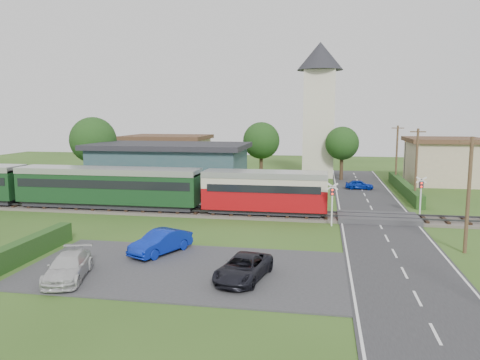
% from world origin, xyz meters
% --- Properties ---
extents(ground, '(120.00, 120.00, 0.00)m').
position_xyz_m(ground, '(0.00, 0.00, 0.00)').
color(ground, '#2D4C19').
extents(railway_track, '(76.00, 3.20, 0.49)m').
position_xyz_m(railway_track, '(0.00, 2.00, 0.11)').
color(railway_track, '#4C443D').
rests_on(railway_track, ground).
extents(road, '(6.00, 70.00, 0.05)m').
position_xyz_m(road, '(10.00, 0.00, 0.03)').
color(road, '#28282B').
rests_on(road, ground).
extents(car_park, '(17.00, 9.00, 0.08)m').
position_xyz_m(car_park, '(-1.50, -12.00, 0.04)').
color(car_park, '#333335').
rests_on(car_park, ground).
extents(crossing_deck, '(6.20, 3.40, 0.45)m').
position_xyz_m(crossing_deck, '(10.00, 2.00, 0.23)').
color(crossing_deck, '#333335').
rests_on(crossing_deck, ground).
extents(platform, '(30.00, 3.00, 0.45)m').
position_xyz_m(platform, '(-10.00, 5.20, 0.23)').
color(platform, gray).
rests_on(platform, ground).
extents(equipment_hut, '(2.30, 2.30, 2.55)m').
position_xyz_m(equipment_hut, '(-18.00, 5.20, 1.75)').
color(equipment_hut, beige).
rests_on(equipment_hut, platform).
extents(station_building, '(16.00, 9.00, 5.30)m').
position_xyz_m(station_building, '(-10.00, 10.99, 2.69)').
color(station_building, '#274A4E').
rests_on(station_building, ground).
extents(train, '(43.20, 2.90, 3.40)m').
position_xyz_m(train, '(-15.70, 2.00, 2.18)').
color(train, '#232328').
rests_on(train, ground).
extents(church_tower, '(6.00, 6.00, 17.60)m').
position_xyz_m(church_tower, '(5.00, 28.00, 10.23)').
color(church_tower, beige).
rests_on(church_tower, ground).
extents(house_west, '(10.80, 8.80, 5.50)m').
position_xyz_m(house_west, '(-15.00, 25.00, 2.79)').
color(house_west, tan).
rests_on(house_west, ground).
extents(house_east, '(8.80, 8.80, 5.50)m').
position_xyz_m(house_east, '(20.00, 24.00, 2.80)').
color(house_east, tan).
rests_on(house_east, ground).
extents(hedge_carpark, '(0.80, 9.00, 1.20)m').
position_xyz_m(hedge_carpark, '(-11.00, -12.00, 0.60)').
color(hedge_carpark, '#193814').
rests_on(hedge_carpark, ground).
extents(hedge_roadside, '(0.80, 18.00, 1.20)m').
position_xyz_m(hedge_roadside, '(14.20, 16.00, 0.60)').
color(hedge_roadside, '#193814').
rests_on(hedge_roadside, ground).
extents(hedge_station, '(22.00, 0.80, 1.30)m').
position_xyz_m(hedge_station, '(-10.00, 15.50, 0.65)').
color(hedge_station, '#193814').
rests_on(hedge_station, ground).
extents(tree_a, '(5.20, 5.20, 8.00)m').
position_xyz_m(tree_a, '(-20.00, 14.00, 5.38)').
color(tree_a, '#332316').
rests_on(tree_a, ground).
extents(tree_b, '(4.60, 4.60, 7.34)m').
position_xyz_m(tree_b, '(-2.00, 23.00, 5.02)').
color(tree_b, '#332316').
rests_on(tree_b, ground).
extents(tree_c, '(4.20, 4.20, 6.78)m').
position_xyz_m(tree_c, '(8.00, 25.00, 4.65)').
color(tree_c, '#332316').
rests_on(tree_c, ground).
extents(utility_pole_b, '(1.40, 0.22, 7.00)m').
position_xyz_m(utility_pole_b, '(14.20, -6.00, 3.63)').
color(utility_pole_b, '#473321').
rests_on(utility_pole_b, ground).
extents(utility_pole_c, '(1.40, 0.22, 7.00)m').
position_xyz_m(utility_pole_c, '(14.20, 10.00, 3.63)').
color(utility_pole_c, '#473321').
rests_on(utility_pole_c, ground).
extents(utility_pole_d, '(1.40, 0.22, 7.00)m').
position_xyz_m(utility_pole_d, '(14.20, 22.00, 3.63)').
color(utility_pole_d, '#473321').
rests_on(utility_pole_d, ground).
extents(crossing_signal_near, '(0.84, 0.28, 3.28)m').
position_xyz_m(crossing_signal_near, '(6.40, -0.41, 2.14)').
color(crossing_signal_near, silver).
rests_on(crossing_signal_near, ground).
extents(crossing_signal_far, '(0.84, 0.28, 3.28)m').
position_xyz_m(crossing_signal_far, '(13.60, 4.39, 2.14)').
color(crossing_signal_far, silver).
rests_on(crossing_signal_far, ground).
extents(streetlamp_west, '(0.30, 0.30, 5.15)m').
position_xyz_m(streetlamp_west, '(-22.00, 20.00, 3.04)').
color(streetlamp_west, '#3F3F47').
rests_on(streetlamp_west, ground).
extents(streetlamp_east, '(0.30, 0.30, 5.15)m').
position_xyz_m(streetlamp_east, '(16.00, 27.00, 3.04)').
color(streetlamp_east, '#3F3F47').
rests_on(streetlamp_east, ground).
extents(car_on_road, '(3.08, 1.31, 1.04)m').
position_xyz_m(car_on_road, '(9.72, 17.52, 0.57)').
color(car_on_road, '#08259F').
rests_on(car_on_road, road).
extents(car_park_blue, '(3.08, 4.39, 1.37)m').
position_xyz_m(car_park_blue, '(-3.72, -9.50, 0.77)').
color(car_park_blue, '#09219E').
rests_on(car_park_blue, car_park).
extents(car_park_silver, '(2.81, 4.64, 1.26)m').
position_xyz_m(car_park_silver, '(-6.80, -14.50, 0.71)').
color(car_park_silver, silver).
rests_on(car_park_silver, car_park).
extents(car_park_dark, '(2.79, 4.63, 1.20)m').
position_xyz_m(car_park_dark, '(1.86, -13.04, 0.68)').
color(car_park_dark, black).
rests_on(car_park_dark, car_park).
extents(pedestrian_near, '(0.78, 0.59, 1.92)m').
position_xyz_m(pedestrian_near, '(-3.09, 4.58, 1.41)').
color(pedestrian_near, gray).
rests_on(pedestrian_near, platform).
extents(pedestrian_far, '(0.81, 0.97, 1.81)m').
position_xyz_m(pedestrian_far, '(-16.07, 4.62, 1.36)').
color(pedestrian_far, gray).
rests_on(pedestrian_far, platform).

